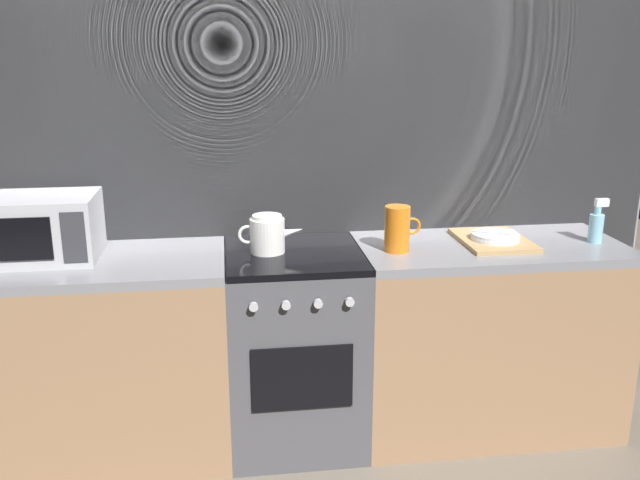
{
  "coord_description": "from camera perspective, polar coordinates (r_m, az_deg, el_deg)",
  "views": [
    {
      "loc": [
        -0.28,
        -2.84,
        1.77
      ],
      "look_at": [
        0.12,
        0.0,
        0.95
      ],
      "focal_mm": 38.46,
      "sensor_mm": 36.0,
      "label": 1
    }
  ],
  "objects": [
    {
      "name": "pitcher",
      "position": [
        2.99,
        6.47,
        0.94
      ],
      "size": [
        0.16,
        0.11,
        0.2
      ],
      "color": "orange",
      "rests_on": "counter_right"
    },
    {
      "name": "kettle",
      "position": [
        2.96,
        -4.38,
        0.49
      ],
      "size": [
        0.28,
        0.15,
        0.17
      ],
      "color": "white",
      "rests_on": "stove_unit"
    },
    {
      "name": "counter_right",
      "position": [
        3.34,
        13.57,
        -7.75
      ],
      "size": [
        1.2,
        0.6,
        0.9
      ],
      "color": "#997251",
      "rests_on": "ground_plane"
    },
    {
      "name": "stove_unit",
      "position": [
        3.14,
        -2.11,
        -8.9
      ],
      "size": [
        0.6,
        0.63,
        0.9
      ],
      "color": "#4C4C51",
      "rests_on": "ground_plane"
    },
    {
      "name": "spray_bottle",
      "position": [
        3.35,
        22.02,
        1.14
      ],
      "size": [
        0.08,
        0.06,
        0.2
      ],
      "color": "#8CCCE5",
      "rests_on": "counter_right"
    },
    {
      "name": "dish_pile",
      "position": [
        3.21,
        14.27,
        0.1
      ],
      "size": [
        0.3,
        0.4,
        0.06
      ],
      "color": "tan",
      "rests_on": "counter_right"
    },
    {
      "name": "counter_left",
      "position": [
        3.19,
        -18.63,
        -9.36
      ],
      "size": [
        1.2,
        0.6,
        0.9
      ],
      "color": "#997251",
      "rests_on": "ground_plane"
    },
    {
      "name": "microwave",
      "position": [
        3.08,
        -22.2,
        0.95
      ],
      "size": [
        0.46,
        0.35,
        0.27
      ],
      "color": "#B2B2B7",
      "rests_on": "counter_left"
    },
    {
      "name": "ground_plane",
      "position": [
        3.36,
        -2.03,
        -15.87
      ],
      "size": [
        8.0,
        8.0,
        0.0
      ],
      "primitive_type": "plane",
      "color": "#6B6054"
    },
    {
      "name": "back_wall",
      "position": [
        3.22,
        -2.83,
        5.78
      ],
      "size": [
        3.6,
        0.05,
        2.4
      ],
      "color": "gray",
      "rests_on": "ground_plane"
    }
  ]
}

